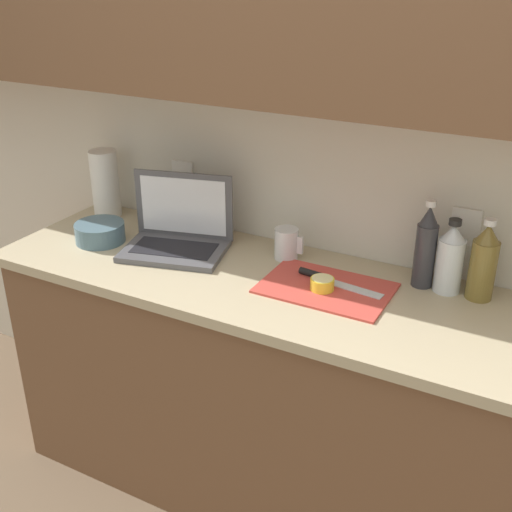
% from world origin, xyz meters
% --- Properties ---
extents(wall_back, '(5.20, 0.38, 2.60)m').
position_xyz_m(wall_back, '(-0.00, 0.22, 1.56)').
color(wall_back, silver).
rests_on(wall_back, ground_plane).
extents(counter_unit, '(2.45, 0.59, 0.88)m').
position_xyz_m(counter_unit, '(0.02, 0.00, 0.45)').
color(counter_unit, brown).
rests_on(counter_unit, ground_plane).
extents(laptop, '(0.40, 0.32, 0.26)m').
position_xyz_m(laptop, '(-0.67, 0.07, 0.94)').
color(laptop, '#515156').
rests_on(laptop, counter_unit).
extents(cutting_board, '(0.40, 0.27, 0.01)m').
position_xyz_m(cutting_board, '(-0.10, 0.03, 0.88)').
color(cutting_board, '#D1473D').
rests_on(cutting_board, counter_unit).
extents(knife, '(0.29, 0.06, 0.02)m').
position_xyz_m(knife, '(-0.11, 0.06, 0.90)').
color(knife, silver).
rests_on(knife, cutting_board).
extents(lemon_half_cut, '(0.07, 0.07, 0.04)m').
position_xyz_m(lemon_half_cut, '(-0.10, 0.01, 0.91)').
color(lemon_half_cut, yellow).
rests_on(lemon_half_cut, cutting_board).
extents(bottle_green_soda, '(0.08, 0.08, 0.26)m').
position_xyz_m(bottle_green_soda, '(0.33, 0.19, 1.00)').
color(bottle_green_soda, olive).
rests_on(bottle_green_soda, counter_unit).
extents(bottle_oil_tall, '(0.08, 0.08, 0.24)m').
position_xyz_m(bottle_oil_tall, '(0.23, 0.19, 0.99)').
color(bottle_oil_tall, silver).
rests_on(bottle_oil_tall, counter_unit).
extents(bottle_water_clear, '(0.07, 0.07, 0.28)m').
position_xyz_m(bottle_water_clear, '(0.16, 0.19, 1.01)').
color(bottle_water_clear, '#333338').
rests_on(bottle_water_clear, counter_unit).
extents(measuring_cup, '(0.10, 0.08, 0.11)m').
position_xyz_m(measuring_cup, '(-0.30, 0.17, 0.93)').
color(measuring_cup, silver).
rests_on(measuring_cup, counter_unit).
extents(bowl_white, '(0.18, 0.18, 0.07)m').
position_xyz_m(bowl_white, '(-0.96, -0.02, 0.92)').
color(bowl_white, slate).
rests_on(bowl_white, counter_unit).
extents(paper_towel_roll, '(0.11, 0.11, 0.26)m').
position_xyz_m(paper_towel_roll, '(-1.10, 0.20, 1.01)').
color(paper_towel_roll, white).
rests_on(paper_towel_roll, counter_unit).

